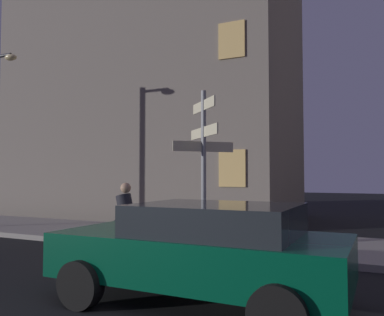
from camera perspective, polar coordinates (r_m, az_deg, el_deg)
The scene contains 4 objects.
sidewalk_kerb at distance 10.10m, azimuth 10.23°, elevation -12.16°, with size 40.00×3.37×0.14m, color #9E9991.
signpost at distance 9.25m, azimuth 1.70°, elevation 0.79°, with size 1.19×1.19×3.63m.
car_far_trailing at distance 5.56m, azimuth 1.58°, elevation -12.93°, with size 4.09×2.04×1.37m.
cyclist at distance 8.48m, azimuth -9.86°, elevation -9.37°, with size 1.81×0.38×1.61m.
Camera 1 is at (2.59, -3.06, 1.75)m, focal length 36.85 mm.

